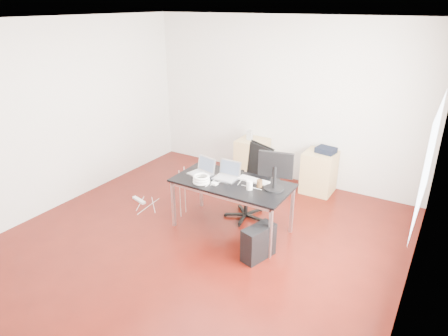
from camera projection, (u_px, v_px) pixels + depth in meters
The scene contains 18 objects.
room_shell at pixel (203, 142), 4.87m from camera, with size 5.00×5.00×5.00m.
desk at pixel (232, 186), 5.41m from camera, with size 1.60×0.80×0.73m.
office_chair at pixel (251, 179), 5.79m from camera, with size 0.64×0.65×1.08m.
filing_cabinet_left at pixel (252, 158), 7.25m from camera, with size 0.50×0.50×0.70m, color tan.
filing_cabinet_right at pixel (319, 172), 6.65m from camera, with size 0.50×0.50×0.70m, color tan.
pc_tower at pixel (258, 242), 4.95m from camera, with size 0.20×0.45×0.44m, color black.
wastebasket at pixel (274, 173), 7.14m from camera, with size 0.24×0.24×0.28m, color black.
power_strip at pixel (139, 200), 6.44m from camera, with size 0.30×0.06×0.04m, color white.
laptop_left at pixel (202, 170), 5.62m from camera, with size 0.38×0.32×0.23m.
laptop_right at pixel (227, 174), 5.49m from camera, with size 0.33×0.26×0.23m.
monitor at pixel (275, 169), 5.08m from camera, with size 0.45×0.26×0.51m.
keyboard at pixel (254, 180), 5.41m from camera, with size 0.44×0.14×0.02m, color white.
cup_white at pixel (250, 185), 5.15m from camera, with size 0.08×0.08×0.12m, color white.
cup_brown at pixel (260, 184), 5.22m from camera, with size 0.08×0.08×0.10m, color #52351C.
cable_coil at pixel (201, 179), 5.34m from camera, with size 0.24×0.24×0.11m.
power_adapter at pixel (215, 184), 5.31m from camera, with size 0.07×0.07×0.03m, color white.
speaker at pixel (250, 135), 7.08m from camera, with size 0.09×0.08×0.18m, color #9E9E9E.
navy_garment at pixel (326, 150), 6.49m from camera, with size 0.30×0.24×0.09m, color black.
Camera 1 is at (2.63, -3.82, 2.99)m, focal length 32.00 mm.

